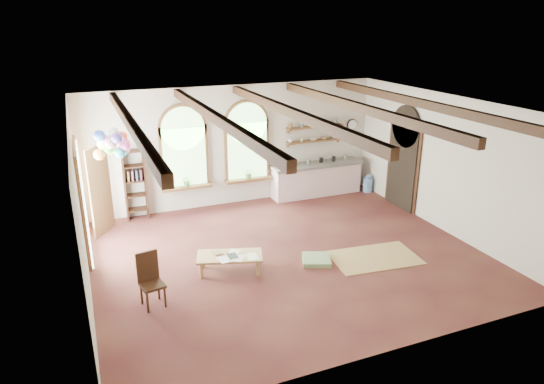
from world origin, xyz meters
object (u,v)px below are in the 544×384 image
balloon_cluster (113,144)px  side_chair (152,291)px  kitchen_counter (316,179)px  coffee_table (230,257)px

balloon_cluster → side_chair: bearing=-85.5°
kitchen_counter → coffee_table: bearing=-137.1°
coffee_table → side_chair: bearing=-158.6°
side_chair → coffee_table: bearing=21.4°
kitchen_counter → side_chair: bearing=-142.6°
coffee_table → side_chair: side_chair is taller
side_chair → balloon_cluster: (-0.21, 2.69, 2.05)m
coffee_table → balloon_cluster: 3.41m
coffee_table → balloon_cluster: size_ratio=1.23×
kitchen_counter → balloon_cluster: balloon_cluster is taller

